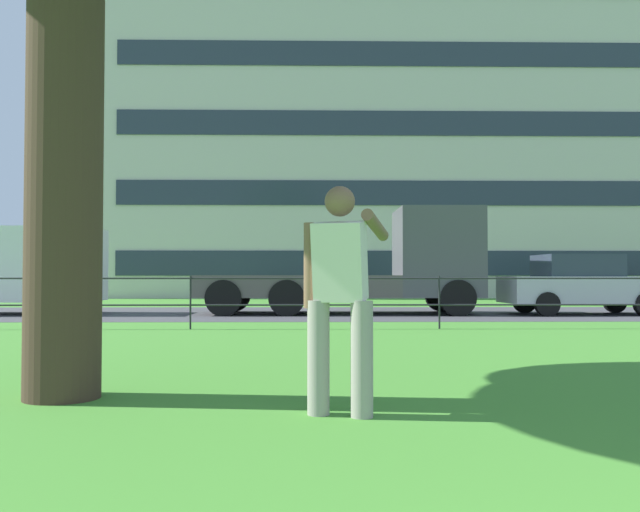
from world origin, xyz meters
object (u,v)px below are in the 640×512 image
car_silver_far_left (581,284)px  panel_van_far_right (1,265)px  flatbed_truck_right (381,267)px  apartment_building_background (376,120)px  person_thrower (340,292)px

car_silver_far_left → panel_van_far_right: bearing=178.4°
panel_van_far_right → flatbed_truck_right: bearing=0.1°
car_silver_far_left → apartment_building_background: (-3.29, 19.32, 8.75)m
person_thrower → panel_van_far_right: (-8.21, 12.79, 0.39)m
panel_van_far_right → apartment_building_background: (11.74, 18.89, 8.26)m
apartment_building_background → flatbed_truck_right: bearing=-95.5°
car_silver_far_left → apartment_building_background: apartment_building_background is taller
person_thrower → panel_van_far_right: size_ratio=0.33×
person_thrower → flatbed_truck_right: flatbed_truck_right is taller
panel_van_far_right → car_silver_far_left: 15.05m
car_silver_far_left → flatbed_truck_right: bearing=175.0°
panel_van_far_right → apartment_building_background: size_ratio=0.17×
panel_van_far_right → car_silver_far_left: size_ratio=1.24×
person_thrower → panel_van_far_right: 15.20m
panel_van_far_right → flatbed_truck_right: size_ratio=0.68×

